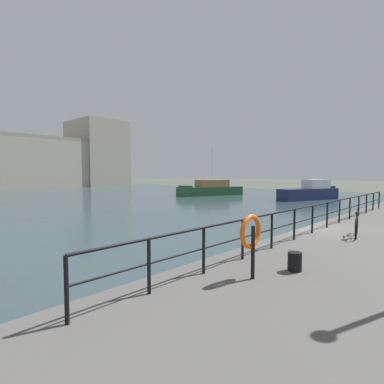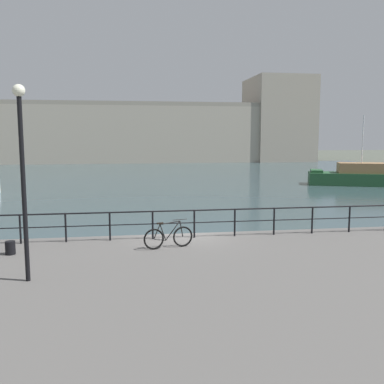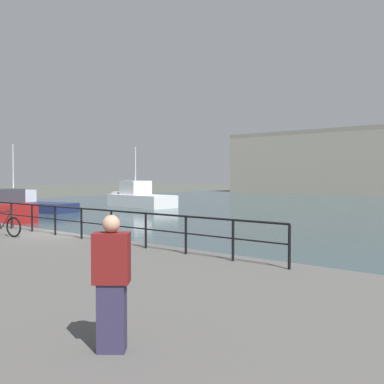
{
  "view_description": "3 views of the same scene",
  "coord_description": "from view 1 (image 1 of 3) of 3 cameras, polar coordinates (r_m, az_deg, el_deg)",
  "views": [
    {
      "loc": [
        -12.58,
        -5.15,
        3.08
      ],
      "look_at": [
        -1.05,
        5.52,
        2.08
      ],
      "focal_mm": 28.45,
      "sensor_mm": 36.0,
      "label": 1
    },
    {
      "loc": [
        -2.05,
        -16.61,
        4.63
      ],
      "look_at": [
        1.13,
        4.25,
        1.89
      ],
      "focal_mm": 40.3,
      "sensor_mm": 36.0,
      "label": 2
    },
    {
      "loc": [
        14.72,
        -10.09,
        2.96
      ],
      "look_at": [
        0.28,
        7.35,
        2.15
      ],
      "focal_mm": 41.65,
      "sensor_mm": 36.0,
      "label": 3
    }
  ],
  "objects": [
    {
      "name": "harbor_building",
      "position": [
        70.77,
        -32.05,
        5.07
      ],
      "size": [
        64.13,
        12.8,
        15.53
      ],
      "color": "#A89E8E",
      "rests_on": "ground_plane"
    },
    {
      "name": "ground_plane",
      "position": [
        13.94,
        20.29,
        -9.37
      ],
      "size": [
        240.0,
        240.0,
        0.0
      ],
      "primitive_type": "plane",
      "color": "#4C5147"
    },
    {
      "name": "water_basin",
      "position": [
        37.65,
        -27.51,
        -1.47
      ],
      "size": [
        80.0,
        60.0,
        0.01
      ],
      "primitive_type": "cube",
      "color": "#33474C",
      "rests_on": "ground_plane"
    },
    {
      "name": "moored_green_narrowboat",
      "position": [
        37.3,
        21.24,
        0.01
      ],
      "size": [
        7.84,
        4.59,
        2.32
      ],
      "rotation": [
        0.0,
        0.0,
        -0.37
      ],
      "color": "navy",
      "rests_on": "water_basin"
    },
    {
      "name": "quay_railing",
      "position": [
        13.1,
        22.91,
        -3.45
      ],
      "size": [
        20.59,
        0.07,
        1.08
      ],
      "color": "black",
      "rests_on": "quay_promenade"
    },
    {
      "name": "moored_red_daysailer",
      "position": [
        41.79,
        3.43,
        0.57
      ],
      "size": [
        9.37,
        5.78,
        6.56
      ],
      "rotation": [
        0.0,
        0.0,
        2.78
      ],
      "color": "#23512D",
      "rests_on": "water_basin"
    },
    {
      "name": "life_ring_stand",
      "position": [
        6.71,
        10.99,
        -7.69
      ],
      "size": [
        0.75,
        0.16,
        1.4
      ],
      "color": "black",
      "rests_on": "quay_promenade"
    },
    {
      "name": "mooring_bollard",
      "position": [
        7.63,
        18.7,
        -12.25
      ],
      "size": [
        0.32,
        0.32,
        0.44
      ],
      "primitive_type": "cylinder",
      "color": "black",
      "rests_on": "quay_promenade"
    },
    {
      "name": "parked_bicycle",
      "position": [
        12.42,
        28.46,
        -5.59
      ],
      "size": [
        1.74,
        0.45,
        0.98
      ],
      "rotation": [
        0.0,
        0.0,
        0.22
      ],
      "color": "black",
      "rests_on": "quay_promenade"
    }
  ]
}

